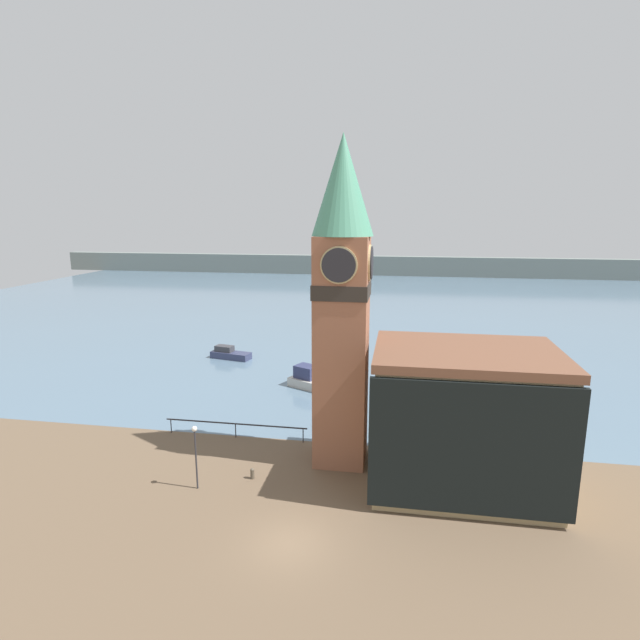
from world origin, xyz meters
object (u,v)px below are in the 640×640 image
object	(u,v)px
lamp_post	(195,445)
clock_tower	(342,296)
boat_far	(230,354)
boat_near	(311,380)
pier_building	(464,419)
mooring_bollard_near	(252,473)

from	to	relation	value
lamp_post	clock_tower	bearing A→B (deg)	32.04
boat_far	clock_tower	bearing A→B (deg)	-42.62
clock_tower	boat_near	world-z (taller)	clock_tower
clock_tower	boat_far	bearing A→B (deg)	125.48
clock_tower	pier_building	xyz separation A→B (m)	(7.40, -1.89, -6.70)
pier_building	mooring_bollard_near	xyz separation A→B (m)	(-12.41, -1.43, -3.80)
clock_tower	pier_building	size ratio (longest dim) A/B	1.94
boat_near	boat_far	size ratio (longest dim) A/B	1.05
clock_tower	lamp_post	size ratio (longest dim) A/B	5.22
boat_far	lamp_post	size ratio (longest dim) A/B	1.21
clock_tower	mooring_bollard_near	xyz separation A→B (m)	(-5.00, -3.32, -10.50)
pier_building	mooring_bollard_near	bearing A→B (deg)	-173.41
clock_tower	lamp_post	distance (m)	12.34
boat_far	boat_near	bearing A→B (deg)	-24.39
lamp_post	boat_near	bearing A→B (deg)	79.39
mooring_bollard_near	lamp_post	bearing A→B (deg)	-150.78
clock_tower	boat_far	world-z (taller)	clock_tower
clock_tower	boat_near	bearing A→B (deg)	108.32
clock_tower	pier_building	distance (m)	10.16
clock_tower	boat_far	distance (m)	28.09
boat_near	lamp_post	xyz separation A→B (m)	(-3.43, -18.31, 2.02)
clock_tower	pier_building	bearing A→B (deg)	-14.31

